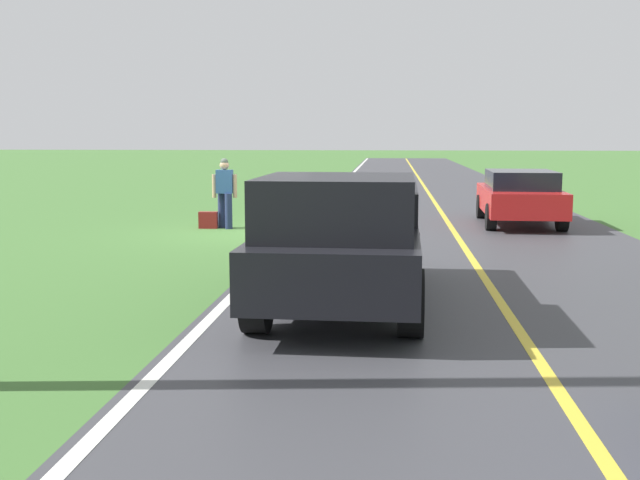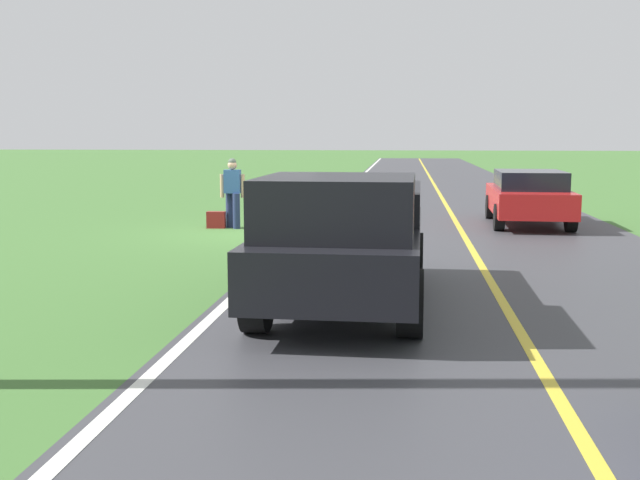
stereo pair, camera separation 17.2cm
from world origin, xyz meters
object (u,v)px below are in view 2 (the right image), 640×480
Objects in this scene: hitchhiker_walking at (233,189)px; suitcase_carried at (216,220)px; sedan_near_oncoming at (529,196)px; pickup_truck_passing at (345,237)px.

hitchhiker_walking is 0.88m from suitcase_carried.
hitchhiker_walking is 0.39× the size of sedan_near_oncoming.
pickup_truck_passing is at bearing 111.96° from hitchhiker_walking.
sedan_near_oncoming is (-3.98, -10.10, -0.21)m from pickup_truck_passing.
suitcase_carried is 0.10× the size of sedan_near_oncoming.
sedan_near_oncoming is at bearing -111.49° from pickup_truck_passing.
pickup_truck_passing is 1.22× the size of sedan_near_oncoming.
hitchhiker_walking is 3.80× the size of suitcase_carried.
pickup_truck_passing is 10.86m from sedan_near_oncoming.
hitchhiker_walking is at bearing -68.04° from pickup_truck_passing.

